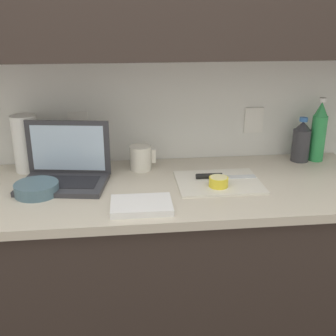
{
  "coord_description": "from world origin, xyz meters",
  "views": [
    {
      "loc": [
        0.0,
        -1.58,
        1.59
      ],
      "look_at": [
        0.17,
        -0.01,
        1.01
      ],
      "focal_mm": 45.0,
      "sensor_mm": 36.0,
      "label": 1
    }
  ],
  "objects_px": {
    "lemon_half_cut": "(218,182)",
    "bottle_green_soda": "(301,142)",
    "cutting_board": "(218,182)",
    "bottle_oil_tall": "(318,132)",
    "bowl_white": "(36,189)",
    "laptop": "(65,169)",
    "knife": "(216,176)",
    "measuring_cup": "(141,158)",
    "paper_towel_roll": "(26,144)"
  },
  "relations": [
    {
      "from": "knife",
      "to": "bottle_oil_tall",
      "type": "height_order",
      "value": "bottle_oil_tall"
    },
    {
      "from": "cutting_board",
      "to": "bowl_white",
      "type": "height_order",
      "value": "bowl_white"
    },
    {
      "from": "paper_towel_roll",
      "to": "knife",
      "type": "bearing_deg",
      "value": -14.18
    },
    {
      "from": "bottle_green_soda",
      "to": "paper_towel_roll",
      "type": "xyz_separation_m",
      "value": [
        -1.25,
        0.01,
        0.03
      ]
    },
    {
      "from": "paper_towel_roll",
      "to": "bottle_oil_tall",
      "type": "bearing_deg",
      "value": -0.29
    },
    {
      "from": "lemon_half_cut",
      "to": "measuring_cup",
      "type": "height_order",
      "value": "measuring_cup"
    },
    {
      "from": "bottle_green_soda",
      "to": "paper_towel_roll",
      "type": "relative_size",
      "value": 0.84
    },
    {
      "from": "lemon_half_cut",
      "to": "bowl_white",
      "type": "distance_m",
      "value": 0.71
    },
    {
      "from": "laptop",
      "to": "knife",
      "type": "xyz_separation_m",
      "value": [
        0.62,
        -0.04,
        -0.04
      ]
    },
    {
      "from": "lemon_half_cut",
      "to": "bottle_green_soda",
      "type": "height_order",
      "value": "bottle_green_soda"
    },
    {
      "from": "bottle_oil_tall",
      "to": "measuring_cup",
      "type": "xyz_separation_m",
      "value": [
        -0.83,
        -0.04,
        -0.08
      ]
    },
    {
      "from": "cutting_board",
      "to": "bottle_oil_tall",
      "type": "xyz_separation_m",
      "value": [
        0.52,
        0.23,
        0.13
      ]
    },
    {
      "from": "knife",
      "to": "bowl_white",
      "type": "distance_m",
      "value": 0.72
    },
    {
      "from": "cutting_board",
      "to": "lemon_half_cut",
      "type": "relative_size",
      "value": 4.46
    },
    {
      "from": "bottle_green_soda",
      "to": "bowl_white",
      "type": "relative_size",
      "value": 1.24
    },
    {
      "from": "cutting_board",
      "to": "bottle_oil_tall",
      "type": "relative_size",
      "value": 1.15
    },
    {
      "from": "cutting_board",
      "to": "bottle_green_soda",
      "type": "height_order",
      "value": "bottle_green_soda"
    },
    {
      "from": "lemon_half_cut",
      "to": "bottle_oil_tall",
      "type": "bearing_deg",
      "value": 28.04
    },
    {
      "from": "knife",
      "to": "lemon_half_cut",
      "type": "relative_size",
      "value": 3.3
    },
    {
      "from": "measuring_cup",
      "to": "paper_towel_roll",
      "type": "height_order",
      "value": "paper_towel_roll"
    },
    {
      "from": "lemon_half_cut",
      "to": "bottle_green_soda",
      "type": "relative_size",
      "value": 0.37
    },
    {
      "from": "cutting_board",
      "to": "bottle_green_soda",
      "type": "bearing_deg",
      "value": 27.42
    },
    {
      "from": "laptop",
      "to": "measuring_cup",
      "type": "height_order",
      "value": "laptop"
    },
    {
      "from": "knife",
      "to": "bottle_oil_tall",
      "type": "relative_size",
      "value": 0.85
    },
    {
      "from": "bottle_green_soda",
      "to": "bowl_white",
      "type": "bearing_deg",
      "value": -167.18
    },
    {
      "from": "laptop",
      "to": "paper_towel_roll",
      "type": "relative_size",
      "value": 1.5
    },
    {
      "from": "paper_towel_roll",
      "to": "cutting_board",
      "type": "bearing_deg",
      "value": -16.35
    },
    {
      "from": "knife",
      "to": "paper_towel_roll",
      "type": "relative_size",
      "value": 1.02
    },
    {
      "from": "laptop",
      "to": "bottle_oil_tall",
      "type": "bearing_deg",
      "value": 16.75
    },
    {
      "from": "bottle_green_soda",
      "to": "bowl_white",
      "type": "xyz_separation_m",
      "value": [
        -1.17,
        -0.27,
        -0.07
      ]
    },
    {
      "from": "lemon_half_cut",
      "to": "bowl_white",
      "type": "height_order",
      "value": "lemon_half_cut"
    },
    {
      "from": "laptop",
      "to": "paper_towel_roll",
      "type": "bearing_deg",
      "value": 147.36
    },
    {
      "from": "cutting_board",
      "to": "lemon_half_cut",
      "type": "xyz_separation_m",
      "value": [
        -0.01,
        -0.06,
        0.02
      ]
    },
    {
      "from": "bowl_white",
      "to": "knife",
      "type": "bearing_deg",
      "value": 5.51
    },
    {
      "from": "laptop",
      "to": "measuring_cup",
      "type": "relative_size",
      "value": 3.24
    },
    {
      "from": "measuring_cup",
      "to": "bowl_white",
      "type": "distance_m",
      "value": 0.48
    },
    {
      "from": "cutting_board",
      "to": "bottle_green_soda",
      "type": "distance_m",
      "value": 0.51
    },
    {
      "from": "laptop",
      "to": "bottle_green_soda",
      "type": "relative_size",
      "value": 1.8
    },
    {
      "from": "bottle_oil_tall",
      "to": "bowl_white",
      "type": "bearing_deg",
      "value": -167.97
    },
    {
      "from": "measuring_cup",
      "to": "bottle_green_soda",
      "type": "bearing_deg",
      "value": 2.71
    },
    {
      "from": "cutting_board",
      "to": "knife",
      "type": "relative_size",
      "value": 1.35
    },
    {
      "from": "measuring_cup",
      "to": "laptop",
      "type": "bearing_deg",
      "value": -159.14
    },
    {
      "from": "bottle_green_soda",
      "to": "paper_towel_roll",
      "type": "height_order",
      "value": "paper_towel_roll"
    },
    {
      "from": "bowl_white",
      "to": "paper_towel_roll",
      "type": "xyz_separation_m",
      "value": [
        -0.08,
        0.27,
        0.1
      ]
    },
    {
      "from": "knife",
      "to": "bottle_green_soda",
      "type": "height_order",
      "value": "bottle_green_soda"
    },
    {
      "from": "lemon_half_cut",
      "to": "cutting_board",
      "type": "bearing_deg",
      "value": 77.11
    },
    {
      "from": "bottle_green_soda",
      "to": "bottle_oil_tall",
      "type": "relative_size",
      "value": 0.7
    },
    {
      "from": "cutting_board",
      "to": "lemon_half_cut",
      "type": "height_order",
      "value": "lemon_half_cut"
    },
    {
      "from": "laptop",
      "to": "bowl_white",
      "type": "bearing_deg",
      "value": -122.97
    },
    {
      "from": "lemon_half_cut",
      "to": "bottle_oil_tall",
      "type": "distance_m",
      "value": 0.62
    }
  ]
}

